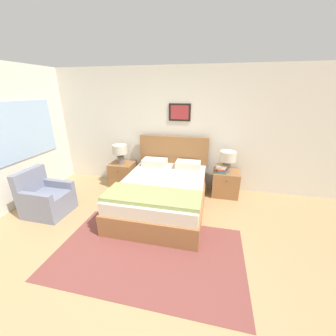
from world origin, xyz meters
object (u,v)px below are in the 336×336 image
object	(u,v)px
nightstand_by_door	(225,183)
table_lamp_by_door	(228,158)
armchair	(46,199)
table_lamp_near_window	(120,151)
bed	(163,192)
nightstand_near_window	(123,174)

from	to	relation	value
nightstand_by_door	table_lamp_by_door	world-z (taller)	table_lamp_by_door
armchair	nightstand_by_door	xyz separation A→B (m)	(3.20, 1.44, -0.01)
nightstand_by_door	table_lamp_by_door	distance (m)	0.57
nightstand_by_door	table_lamp_near_window	xyz separation A→B (m)	(-2.36, -0.02, 0.57)
armchair	table_lamp_near_window	world-z (taller)	table_lamp_near_window
table_lamp_near_window	bed	bearing A→B (deg)	-32.65
nightstand_by_door	table_lamp_near_window	bearing A→B (deg)	-179.42
bed	nightstand_near_window	size ratio (longest dim) A/B	3.87
armchair	table_lamp_by_door	xyz separation A→B (m)	(3.19, 1.41, 0.56)
armchair	bed	bearing A→B (deg)	108.52
bed	table_lamp_by_door	xyz separation A→B (m)	(1.17, 0.76, 0.52)
armchair	nightstand_by_door	size ratio (longest dim) A/B	1.53
bed	table_lamp_by_door	world-z (taller)	bed
table_lamp_near_window	nightstand_near_window	bearing A→B (deg)	67.97
armchair	nightstand_near_window	distance (m)	1.67
nightstand_near_window	table_lamp_near_window	xyz separation A→B (m)	(-0.01, -0.02, 0.57)
nightstand_by_door	table_lamp_near_window	size ratio (longest dim) A/B	1.21
bed	nightstand_by_door	distance (m)	1.41
armchair	table_lamp_near_window	size ratio (longest dim) A/B	1.86
table_lamp_near_window	nightstand_by_door	bearing A→B (deg)	0.58
nightstand_near_window	table_lamp_near_window	size ratio (longest dim) A/B	1.21
armchair	table_lamp_by_door	bearing A→B (deg)	114.53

